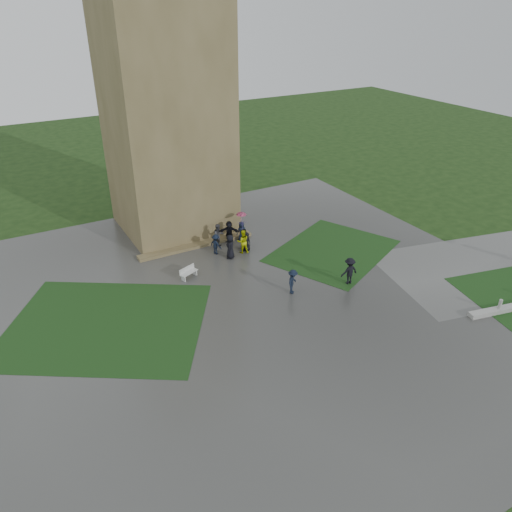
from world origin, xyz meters
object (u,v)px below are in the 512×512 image
pedestrian_mid (293,282)px  pedestrian_near (349,271)px  bench (188,272)px  tower (166,114)px

pedestrian_mid → pedestrian_near: (3.85, -0.81, 0.10)m
bench → pedestrian_mid: 7.11m
pedestrian_mid → pedestrian_near: pedestrian_near is taller
bench → tower: bearing=52.5°
tower → bench: 12.22m
tower → pedestrian_near: (6.57, -14.24, -8.05)m
bench → pedestrian_near: 10.63m
tower → pedestrian_near: 17.63m
tower → bench: bearing=-105.3°
pedestrian_mid → pedestrian_near: bearing=-53.1°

